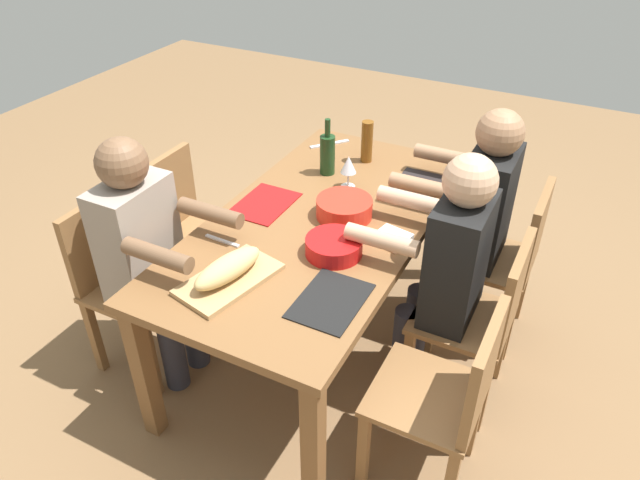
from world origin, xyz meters
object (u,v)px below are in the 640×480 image
object	(u,v)px
diner_near_right	(147,248)
serving_bowl_pasta	(334,245)
dining_table	(320,236)
chair_far_right	(449,395)
chair_near_right	(123,276)
chair_far_left	(508,256)
beer_bottle	(367,142)
chair_near_center	(188,225)
bread_loaf	(228,268)
wine_bottle	(327,153)
diner_far_center	(446,263)
chair_far_center	(482,316)
serving_bowl_fruit	(344,207)
wine_glass	(348,166)
napkin_stack	(391,238)
diner_far_left	(477,209)
cutting_board	(229,279)

from	to	relation	value
diner_near_right	serving_bowl_pasta	size ratio (longest dim) A/B	5.12
dining_table	chair_far_right	bearing A→B (deg)	58.03
dining_table	chair_near_right	distance (m)	0.92
chair_far_left	serving_bowl_pasta	size ratio (longest dim) A/B	3.63
chair_far_left	beer_bottle	bearing A→B (deg)	-99.71
chair_near_center	serving_bowl_pasta	world-z (taller)	chair_near_center
chair_far_left	bread_loaf	xyz separation A→B (m)	(1.03, -0.88, 0.32)
serving_bowl_pasta	wine_bottle	size ratio (longest dim) A/B	0.81
diner_far_center	diner_near_right	distance (m)	1.27
dining_table	wine_bottle	xyz separation A→B (m)	(-0.41, -0.17, 0.19)
chair_near_center	beer_bottle	distance (m)	1.02
diner_far_center	chair_far_center	bearing A→B (deg)	90.00
chair_far_left	chair_far_center	world-z (taller)	same
chair_far_center	chair_far_left	bearing A→B (deg)	180.00
diner_near_right	serving_bowl_fruit	world-z (taller)	diner_near_right
dining_table	wine_glass	xyz separation A→B (m)	(-0.32, -0.01, 0.20)
chair_near_center	wine_glass	bearing A→B (deg)	113.09
dining_table	diner_far_center	world-z (taller)	diner_far_center
bread_loaf	napkin_stack	world-z (taller)	bread_loaf
serving_bowl_fruit	napkin_stack	xyz separation A→B (m)	(0.08, 0.26, -0.04)
chair_near_right	chair_near_center	bearing A→B (deg)	180.00
diner_far_left	wine_bottle	bearing A→B (deg)	-84.52
wine_glass	chair_near_right	bearing A→B (deg)	-43.30
dining_table	serving_bowl_fruit	xyz separation A→B (m)	(-0.08, 0.08, 0.13)
chair_far_center	serving_bowl_fruit	size ratio (longest dim) A/B	3.38
diner_far_center	wine_glass	bearing A→B (deg)	-118.31
bread_loaf	serving_bowl_fruit	bearing A→B (deg)	162.96
dining_table	serving_bowl_pasta	distance (m)	0.29
beer_bottle	diner_near_right	bearing A→B (deg)	-26.18
diner_far_center	wine_bottle	distance (m)	0.87
chair_far_left	napkin_stack	world-z (taller)	chair_far_left
dining_table	bread_loaf	size ratio (longest dim) A/B	5.47
chair_far_left	serving_bowl_fruit	world-z (taller)	chair_far_left
chair_near_center	wine_bottle	xyz separation A→B (m)	(-0.41, 0.60, 0.37)
chair_far_right	wine_bottle	world-z (taller)	wine_bottle
dining_table	chair_far_right	xyz separation A→B (m)	(0.48, 0.77, -0.17)
chair_far_right	chair_near_center	world-z (taller)	same
diner_far_left	serving_bowl_fruit	distance (m)	0.65
chair_near_center	diner_far_center	distance (m)	1.38
dining_table	diner_near_right	distance (m)	0.76
diner_far_left	chair_near_right	size ratio (longest dim) A/B	1.41
chair_far_right	diner_far_center	bearing A→B (deg)	-159.12
dining_table	serving_bowl_fruit	world-z (taller)	serving_bowl_fruit
diner_far_left	diner_far_center	bearing A→B (deg)	0.00
chair_near_right	bread_loaf	distance (m)	0.74
beer_bottle	napkin_stack	size ratio (longest dim) A/B	1.57
dining_table	serving_bowl_pasta	world-z (taller)	serving_bowl_pasta
serving_bowl_pasta	cutting_board	xyz separation A→B (m)	(0.35, -0.28, -0.03)
beer_bottle	serving_bowl_fruit	bearing A→B (deg)	13.25
chair_near_center	napkin_stack	xyz separation A→B (m)	(0.01, 1.11, 0.27)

